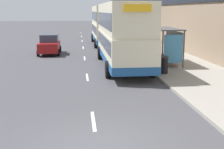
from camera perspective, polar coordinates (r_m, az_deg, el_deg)
ground_plane at (r=9.18m, az=-2.76°, el=-13.05°), size 220.00×220.00×0.00m
pavement at (r=47.49m, az=2.33°, el=7.10°), size 5.00×93.00×0.14m
lane_mark_0 at (r=11.14m, az=-3.42°, el=-8.47°), size 0.12×2.00×0.01m
lane_mark_1 at (r=18.24m, az=-4.55°, el=-0.50°), size 0.12×2.00×0.01m
lane_mark_2 at (r=25.50m, az=-5.03°, el=2.97°), size 0.12×2.00×0.01m
lane_mark_3 at (r=32.82m, az=-5.30°, el=4.90°), size 0.12×2.00×0.01m
lane_mark_4 at (r=40.16m, az=-5.48°, el=6.13°), size 0.12×2.00×0.01m
lane_mark_5 at (r=47.51m, az=-5.60°, el=6.97°), size 0.12×2.00×0.01m
lane_mark_6 at (r=54.87m, az=-5.69°, el=7.59°), size 0.12×2.00×0.01m
bus_shelter at (r=22.09m, az=10.35°, el=6.38°), size 1.60×4.20×2.48m
double_decker_bus_near at (r=21.20m, az=1.86°, el=7.46°), size 2.85×10.94×4.30m
double_decker_bus_ahead at (r=35.50m, az=-1.24°, el=9.15°), size 2.85×10.34×4.30m
car_0 at (r=28.33m, az=-11.37°, el=5.40°), size 1.91×4.02×1.75m
pedestrian_at_shelter at (r=27.30m, az=7.01°, el=5.63°), size 0.34×0.34×1.71m
pedestrian_1 at (r=26.68m, az=5.66°, el=5.42°), size 0.32×0.32×1.61m
litter_bin at (r=18.81m, az=9.42°, el=1.81°), size 0.55×0.55×1.05m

